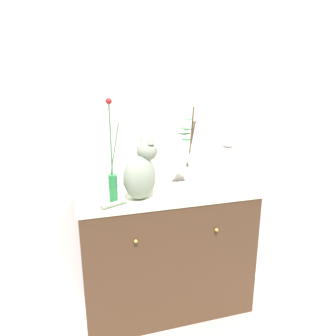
{
  "coord_description": "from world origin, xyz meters",
  "views": [
    {
      "loc": [
        -0.58,
        -2.02,
        1.76
      ],
      "look_at": [
        0.0,
        0.0,
        1.13
      ],
      "focal_mm": 35.05,
      "sensor_mm": 36.0,
      "label": 1
    }
  ],
  "objects_px": {
    "cat_sitting": "(141,173)",
    "sideboard": "(168,254)",
    "vase_slim_green": "(113,181)",
    "vase_glass_clear": "(191,165)",
    "bowl_porcelain": "(192,189)",
    "jar_lidded_porcelain": "(227,163)"
  },
  "relations": [
    {
      "from": "sideboard",
      "to": "cat_sitting",
      "type": "height_order",
      "value": "cat_sitting"
    },
    {
      "from": "vase_glass_clear",
      "to": "sideboard",
      "type": "bearing_deg",
      "value": 168.17
    },
    {
      "from": "bowl_porcelain",
      "to": "jar_lidded_porcelain",
      "type": "height_order",
      "value": "jar_lidded_porcelain"
    },
    {
      "from": "sideboard",
      "to": "vase_slim_green",
      "type": "bearing_deg",
      "value": -166.59
    },
    {
      "from": "cat_sitting",
      "to": "bowl_porcelain",
      "type": "bearing_deg",
      "value": 0.37
    },
    {
      "from": "cat_sitting",
      "to": "jar_lidded_porcelain",
      "type": "distance_m",
      "value": 0.64
    },
    {
      "from": "bowl_porcelain",
      "to": "jar_lidded_porcelain",
      "type": "relative_size",
      "value": 0.5
    },
    {
      "from": "sideboard",
      "to": "vase_slim_green",
      "type": "height_order",
      "value": "vase_slim_green"
    },
    {
      "from": "sideboard",
      "to": "vase_glass_clear",
      "type": "height_order",
      "value": "vase_glass_clear"
    },
    {
      "from": "vase_slim_green",
      "to": "bowl_porcelain",
      "type": "bearing_deg",
      "value": 5.66
    },
    {
      "from": "vase_glass_clear",
      "to": "jar_lidded_porcelain",
      "type": "height_order",
      "value": "vase_glass_clear"
    },
    {
      "from": "cat_sitting",
      "to": "sideboard",
      "type": "bearing_deg",
      "value": 11.53
    },
    {
      "from": "vase_slim_green",
      "to": "sideboard",
      "type": "bearing_deg",
      "value": 13.41
    },
    {
      "from": "bowl_porcelain",
      "to": "vase_glass_clear",
      "type": "bearing_deg",
      "value": 121.73
    },
    {
      "from": "bowl_porcelain",
      "to": "cat_sitting",
      "type": "bearing_deg",
      "value": -179.63
    },
    {
      "from": "sideboard",
      "to": "bowl_porcelain",
      "type": "relative_size",
      "value": 6.65
    },
    {
      "from": "vase_slim_green",
      "to": "vase_glass_clear",
      "type": "distance_m",
      "value": 0.54
    },
    {
      "from": "jar_lidded_porcelain",
      "to": "sideboard",
      "type": "bearing_deg",
      "value": -176.17
    },
    {
      "from": "vase_slim_green",
      "to": "jar_lidded_porcelain",
      "type": "distance_m",
      "value": 0.84
    },
    {
      "from": "sideboard",
      "to": "vase_glass_clear",
      "type": "distance_m",
      "value": 0.69
    },
    {
      "from": "vase_slim_green",
      "to": "vase_glass_clear",
      "type": "relative_size",
      "value": 1.25
    },
    {
      "from": "cat_sitting",
      "to": "vase_slim_green",
      "type": "bearing_deg",
      "value": -164.66
    }
  ]
}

